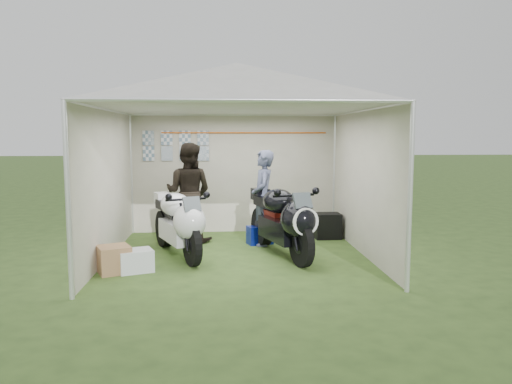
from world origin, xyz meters
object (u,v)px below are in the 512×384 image
(motorcycle_white, at_px, (179,221))
(person_dark_jacket, at_px, (188,192))
(paddock_stand, at_px, (260,235))
(crate_1, at_px, (114,259))
(equipment_box, at_px, (327,226))
(person_blue_jacket, at_px, (263,198))
(crate_0, at_px, (136,261))
(canopy_tent, at_px, (237,91))
(motorcycle_black, at_px, (283,219))

(motorcycle_white, height_order, person_dark_jacket, person_dark_jacket)
(paddock_stand, xyz_separation_m, crate_1, (-2.16, -1.70, 0.03))
(equipment_box, relative_size, crate_1, 1.12)
(paddock_stand, xyz_separation_m, person_blue_jacket, (0.05, -0.08, 0.67))
(motorcycle_white, bearing_deg, paddock_stand, 10.60)
(paddock_stand, bearing_deg, crate_0, -138.44)
(equipment_box, bearing_deg, crate_1, -148.74)
(motorcycle_white, height_order, person_blue_jacket, person_blue_jacket)
(canopy_tent, height_order, motorcycle_black, canopy_tent)
(motorcycle_white, distance_m, person_dark_jacket, 1.22)
(paddock_stand, relative_size, person_dark_jacket, 0.24)
(motorcycle_black, xyz_separation_m, person_blue_jacket, (-0.24, 0.89, 0.22))
(motorcycle_black, height_order, crate_0, motorcycle_black)
(motorcycle_white, relative_size, crate_1, 4.71)
(motorcycle_white, height_order, crate_0, motorcycle_white)
(motorcycle_black, height_order, person_dark_jacket, person_dark_jacket)
(person_blue_jacket, relative_size, crate_0, 3.57)
(person_dark_jacket, bearing_deg, canopy_tent, 144.72)
(person_blue_jacket, bearing_deg, crate_1, -51.17)
(motorcycle_black, relative_size, equipment_box, 4.61)
(motorcycle_black, height_order, paddock_stand, motorcycle_black)
(canopy_tent, height_order, crate_1, canopy_tent)
(canopy_tent, distance_m, motorcycle_white, 2.21)
(paddock_stand, distance_m, person_blue_jacket, 0.67)
(canopy_tent, height_order, motorcycle_white, canopy_tent)
(motorcycle_white, distance_m, crate_0, 1.06)
(motorcycle_white, relative_size, crate_0, 4.27)
(paddock_stand, height_order, equipment_box, equipment_box)
(person_dark_jacket, relative_size, crate_0, 3.83)
(paddock_stand, bearing_deg, crate_1, -141.85)
(crate_1, bearing_deg, person_blue_jacket, 36.27)
(canopy_tent, relative_size, motorcycle_black, 2.62)
(paddock_stand, bearing_deg, person_dark_jacket, 165.87)
(crate_0, bearing_deg, paddock_stand, 41.56)
(motorcycle_black, distance_m, paddock_stand, 1.10)
(motorcycle_black, bearing_deg, equipment_box, 36.93)
(paddock_stand, bearing_deg, motorcycle_white, -147.15)
(motorcycle_black, bearing_deg, crate_0, -178.98)
(motorcycle_white, distance_m, person_blue_jacket, 1.61)
(motorcycle_white, xyz_separation_m, equipment_box, (2.62, 1.25, -0.34))
(canopy_tent, xyz_separation_m, person_dark_jacket, (-0.84, 1.10, -1.69))
(person_dark_jacket, bearing_deg, paddock_stand, -176.70)
(canopy_tent, relative_size, person_dark_jacket, 3.20)
(person_blue_jacket, xyz_separation_m, crate_1, (-2.21, -1.62, -0.64))
(motorcycle_black, bearing_deg, paddock_stand, 90.00)
(motorcycle_black, xyz_separation_m, paddock_stand, (-0.29, 0.96, -0.45))
(motorcycle_white, relative_size, person_blue_jacket, 1.19)
(person_blue_jacket, relative_size, equipment_box, 3.53)
(crate_0, height_order, crate_1, crate_1)
(crate_1, bearing_deg, equipment_box, 31.26)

